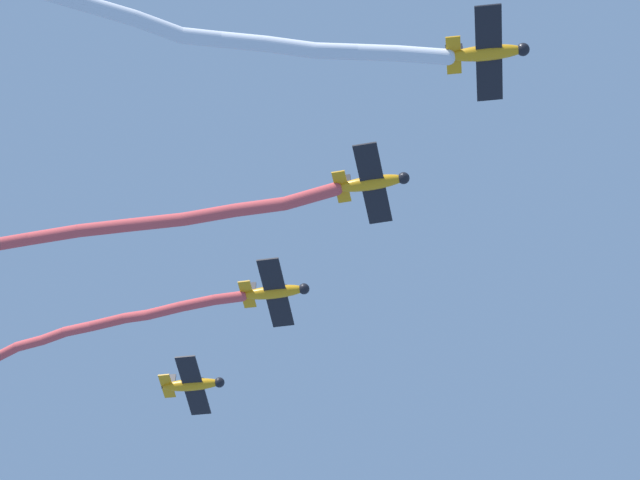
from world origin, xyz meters
name	(u,v)px	position (x,y,z in m)	size (l,w,h in m)	color
airplane_lead	(488,53)	(2.66, 1.52, 61.09)	(4.88, 6.24, 1.60)	orange
smoke_trail_lead	(224,30)	(16.87, -3.06, 61.48)	(25.73, 6.17, 2.02)	white
airplane_left_wing	(372,183)	(4.74, -9.78, 61.34)	(5.04, 6.08, 1.60)	orange
smoke_trail_left_wing	(153,221)	(16.29, -18.30, 61.67)	(20.45, 15.08, 2.18)	#DB4C4C
airplane_right_wing	(275,292)	(6.81, -21.09, 61.59)	(4.95, 6.16, 1.60)	orange
smoke_trail_right_wing	(95,329)	(16.96, -29.96, 62.29)	(15.68, 17.37, 2.51)	#DB4C4C
airplane_slot	(193,385)	(8.89, -32.39, 61.84)	(4.89, 6.22, 1.60)	orange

